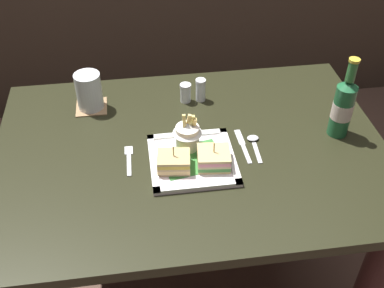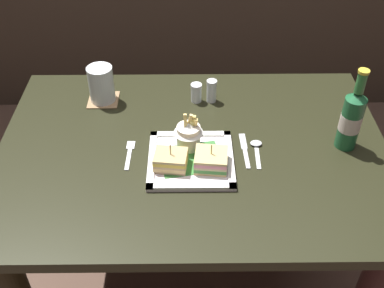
{
  "view_description": "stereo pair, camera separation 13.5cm",
  "coord_description": "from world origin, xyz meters",
  "px_view_note": "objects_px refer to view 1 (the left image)",
  "views": [
    {
      "loc": [
        -0.15,
        -1.06,
        1.66
      ],
      "look_at": [
        -0.0,
        -0.03,
        0.79
      ],
      "focal_mm": 44.32,
      "sensor_mm": 36.0,
      "label": 1
    },
    {
      "loc": [
        -0.01,
        -1.07,
        1.66
      ],
      "look_at": [
        -0.0,
        -0.03,
        0.79
      ],
      "focal_mm": 44.32,
      "sensor_mm": 36.0,
      "label": 2
    }
  ],
  "objects_px": {
    "square_plate": "(192,160)",
    "beer_bottle": "(343,106)",
    "sandwich_half_left": "(174,162)",
    "water_glass": "(89,93)",
    "pepper_shaker": "(201,91)",
    "fork": "(129,159)",
    "knife": "(243,145)",
    "salt_shaker": "(186,94)",
    "sandwich_half_right": "(214,158)",
    "spoon": "(254,142)",
    "fries_cup": "(187,133)",
    "dining_table": "(192,188)"
  },
  "relations": [
    {
      "from": "square_plate",
      "to": "sandwich_half_left",
      "type": "height_order",
      "value": "sandwich_half_left"
    },
    {
      "from": "fork",
      "to": "salt_shaker",
      "type": "distance_m",
      "value": 0.34
    },
    {
      "from": "sandwich_half_right",
      "to": "salt_shaker",
      "type": "xyz_separation_m",
      "value": [
        -0.04,
        0.34,
        -0.0
      ]
    },
    {
      "from": "knife",
      "to": "salt_shaker",
      "type": "xyz_separation_m",
      "value": [
        -0.14,
        0.25,
        0.03
      ]
    },
    {
      "from": "salt_shaker",
      "to": "sandwich_half_left",
      "type": "bearing_deg",
      "value": -102.89
    },
    {
      "from": "water_glass",
      "to": "spoon",
      "type": "xyz_separation_m",
      "value": [
        0.49,
        -0.25,
        -0.05
      ]
    },
    {
      "from": "pepper_shaker",
      "to": "sandwich_half_left",
      "type": "bearing_deg",
      "value": -110.81
    },
    {
      "from": "knife",
      "to": "pepper_shaker",
      "type": "distance_m",
      "value": 0.27
    },
    {
      "from": "sandwich_half_right",
      "to": "square_plate",
      "type": "bearing_deg",
      "value": 151.72
    },
    {
      "from": "sandwich_half_right",
      "to": "fries_cup",
      "type": "distance_m",
      "value": 0.11
    },
    {
      "from": "fries_cup",
      "to": "spoon",
      "type": "xyz_separation_m",
      "value": [
        0.2,
        0.0,
        -0.06
      ]
    },
    {
      "from": "dining_table",
      "to": "beer_bottle",
      "type": "relative_size",
      "value": 4.5
    },
    {
      "from": "beer_bottle",
      "to": "sandwich_half_left",
      "type": "bearing_deg",
      "value": -169.09
    },
    {
      "from": "knife",
      "to": "sandwich_half_left",
      "type": "bearing_deg",
      "value": -158.89
    },
    {
      "from": "dining_table",
      "to": "pepper_shaker",
      "type": "height_order",
      "value": "pepper_shaker"
    },
    {
      "from": "sandwich_half_left",
      "to": "water_glass",
      "type": "xyz_separation_m",
      "value": [
        -0.24,
        0.34,
        0.02
      ]
    },
    {
      "from": "pepper_shaker",
      "to": "fries_cup",
      "type": "bearing_deg",
      "value": -107.23
    },
    {
      "from": "sandwich_half_left",
      "to": "fries_cup",
      "type": "height_order",
      "value": "fries_cup"
    },
    {
      "from": "knife",
      "to": "fries_cup",
      "type": "bearing_deg",
      "value": 179.18
    },
    {
      "from": "spoon",
      "to": "salt_shaker",
      "type": "xyz_separation_m",
      "value": [
        -0.17,
        0.25,
        0.02
      ]
    },
    {
      "from": "beer_bottle",
      "to": "spoon",
      "type": "relative_size",
      "value": 2.1
    },
    {
      "from": "sandwich_half_left",
      "to": "spoon",
      "type": "relative_size",
      "value": 0.79
    },
    {
      "from": "fries_cup",
      "to": "sandwich_half_left",
      "type": "bearing_deg",
      "value": -120.3
    },
    {
      "from": "fork",
      "to": "knife",
      "type": "height_order",
      "value": "same"
    },
    {
      "from": "salt_shaker",
      "to": "sandwich_half_right",
      "type": "bearing_deg",
      "value": -83.99
    },
    {
      "from": "beer_bottle",
      "to": "water_glass",
      "type": "height_order",
      "value": "beer_bottle"
    },
    {
      "from": "knife",
      "to": "spoon",
      "type": "height_order",
      "value": "spoon"
    },
    {
      "from": "dining_table",
      "to": "beer_bottle",
      "type": "height_order",
      "value": "beer_bottle"
    },
    {
      "from": "knife",
      "to": "fork",
      "type": "bearing_deg",
      "value": -177.39
    },
    {
      "from": "square_plate",
      "to": "beer_bottle",
      "type": "relative_size",
      "value": 0.94
    },
    {
      "from": "spoon",
      "to": "sandwich_half_left",
      "type": "bearing_deg",
      "value": -160.76
    },
    {
      "from": "water_glass",
      "to": "salt_shaker",
      "type": "xyz_separation_m",
      "value": [
        0.31,
        -0.01,
        -0.03
      ]
    },
    {
      "from": "spoon",
      "to": "pepper_shaker",
      "type": "height_order",
      "value": "pepper_shaker"
    },
    {
      "from": "sandwich_half_right",
      "to": "beer_bottle",
      "type": "distance_m",
      "value": 0.42
    },
    {
      "from": "fork",
      "to": "spoon",
      "type": "relative_size",
      "value": 1.03
    },
    {
      "from": "fries_cup",
      "to": "knife",
      "type": "height_order",
      "value": "fries_cup"
    },
    {
      "from": "beer_bottle",
      "to": "pepper_shaker",
      "type": "height_order",
      "value": "beer_bottle"
    },
    {
      "from": "knife",
      "to": "salt_shaker",
      "type": "bearing_deg",
      "value": 118.81
    },
    {
      "from": "water_glass",
      "to": "fork",
      "type": "distance_m",
      "value": 0.3
    },
    {
      "from": "fork",
      "to": "knife",
      "type": "bearing_deg",
      "value": 2.61
    },
    {
      "from": "knife",
      "to": "spoon",
      "type": "bearing_deg",
      "value": 7.14
    },
    {
      "from": "square_plate",
      "to": "knife",
      "type": "bearing_deg",
      "value": 18.4
    },
    {
      "from": "sandwich_half_left",
      "to": "pepper_shaker",
      "type": "bearing_deg",
      "value": 69.19
    },
    {
      "from": "spoon",
      "to": "square_plate",
      "type": "bearing_deg",
      "value": -163.58
    },
    {
      "from": "square_plate",
      "to": "sandwich_half_right",
      "type": "height_order",
      "value": "sandwich_half_right"
    },
    {
      "from": "water_glass",
      "to": "beer_bottle",
      "type": "bearing_deg",
      "value": -17.9
    },
    {
      "from": "fries_cup",
      "to": "water_glass",
      "type": "height_order",
      "value": "same"
    },
    {
      "from": "dining_table",
      "to": "beer_bottle",
      "type": "xyz_separation_m",
      "value": [
        0.45,
        0.01,
        0.27
      ]
    },
    {
      "from": "dining_table",
      "to": "sandwich_half_right",
      "type": "relative_size",
      "value": 11.82
    },
    {
      "from": "spoon",
      "to": "knife",
      "type": "bearing_deg",
      "value": -172.86
    }
  ]
}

